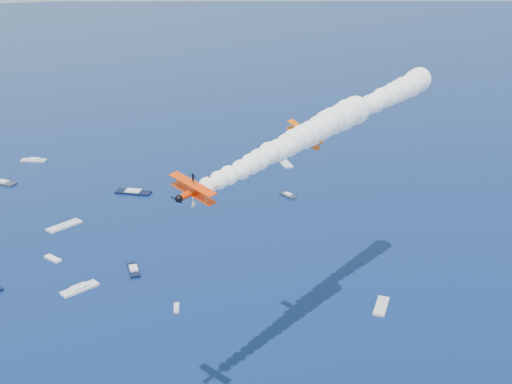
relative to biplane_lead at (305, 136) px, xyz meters
name	(u,v)px	position (x,y,z in m)	size (l,w,h in m)	color
biplane_lead	(305,136)	(0.00, 0.00, 0.00)	(7.39, 8.29, 4.99)	#EB5304
biplane_trail	(195,191)	(-28.68, -17.62, -0.56)	(7.84, 8.80, 5.30)	#F73605
smoke_trail_lead	(372,104)	(22.62, 10.88, 1.87)	(45.86, 25.18, 9.76)	white
smoke_trail_trail	(291,143)	(-6.29, -6.27, 1.31)	(45.45, 26.01, 9.76)	white
spectator_boats	(88,229)	(-31.18, 95.12, -55.32)	(225.02, 172.17, 0.70)	white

